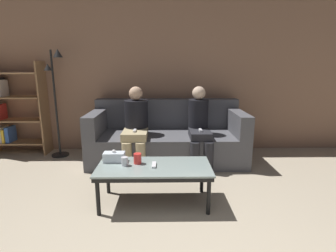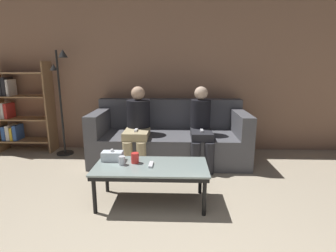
{
  "view_description": "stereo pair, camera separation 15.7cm",
  "coord_description": "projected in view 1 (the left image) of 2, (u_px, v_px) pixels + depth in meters",
  "views": [
    {
      "loc": [
        -0.05,
        -0.91,
        1.39
      ],
      "look_at": [
        0.0,
        2.21,
        0.68
      ],
      "focal_mm": 28.0,
      "sensor_mm": 36.0,
      "label": 1
    },
    {
      "loc": [
        0.11,
        -0.91,
        1.39
      ],
      "look_at": [
        0.0,
        2.21,
        0.68
      ],
      "focal_mm": 28.0,
      "sensor_mm": 36.0,
      "label": 2
    }
  ],
  "objects": [
    {
      "name": "couch",
      "position": [
        167.0,
        139.0,
        3.97
      ],
      "size": [
        2.24,
        0.96,
        0.88
      ],
      "color": "#515156",
      "rests_on": "ground_plane"
    },
    {
      "name": "coffee_table",
      "position": [
        154.0,
        170.0,
        2.65
      ],
      "size": [
        1.15,
        0.55,
        0.41
      ],
      "color": "#8C9E99",
      "rests_on": "ground_plane"
    },
    {
      "name": "seated_person_left_end",
      "position": [
        136.0,
        124.0,
        3.68
      ],
      "size": [
        0.33,
        0.68,
        1.11
      ],
      "color": "tan",
      "rests_on": "ground_plane"
    },
    {
      "name": "standing_lamp",
      "position": [
        56.0,
        92.0,
        3.96
      ],
      "size": [
        0.31,
        0.26,
        1.64
      ],
      "color": "black",
      "rests_on": "ground_plane"
    },
    {
      "name": "wall_back",
      "position": [
        167.0,
        72.0,
        4.28
      ],
      "size": [
        12.0,
        0.06,
        2.6
      ],
      "color": "#9E755B",
      "rests_on": "ground_plane"
    },
    {
      "name": "cup_near_right",
      "position": [
        125.0,
        161.0,
        2.64
      ],
      "size": [
        0.07,
        0.07,
        0.09
      ],
      "color": "silver",
      "rests_on": "coffee_table"
    },
    {
      "name": "seated_person_mid_left",
      "position": [
        199.0,
        125.0,
        3.68
      ],
      "size": [
        0.31,
        0.65,
        1.11
      ],
      "color": "#28282D",
      "rests_on": "ground_plane"
    },
    {
      "name": "bookshelf",
      "position": [
        10.0,
        110.0,
        4.15
      ],
      "size": [
        0.89,
        0.32,
        1.47
      ],
      "color": "#9E754C",
      "rests_on": "ground_plane"
    },
    {
      "name": "cup_near_left",
      "position": [
        138.0,
        159.0,
        2.7
      ],
      "size": [
        0.08,
        0.08,
        0.11
      ],
      "color": "red",
      "rests_on": "coffee_table"
    },
    {
      "name": "tissue_box",
      "position": [
        114.0,
        157.0,
        2.75
      ],
      "size": [
        0.22,
        0.12,
        0.13
      ],
      "color": "silver",
      "rests_on": "coffee_table"
    },
    {
      "name": "game_remote",
      "position": [
        154.0,
        165.0,
        2.64
      ],
      "size": [
        0.04,
        0.15,
        0.02
      ],
      "color": "white",
      "rests_on": "coffee_table"
    }
  ]
}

